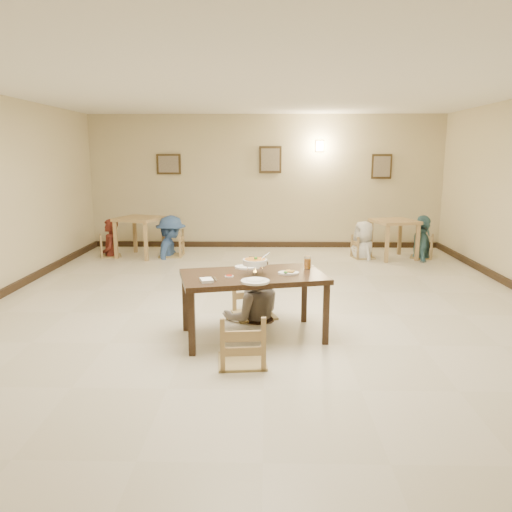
{
  "coord_description": "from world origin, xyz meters",
  "views": [
    {
      "loc": [
        0.02,
        -6.45,
        2.11
      ],
      "look_at": [
        -0.11,
        -0.31,
        0.86
      ],
      "focal_mm": 35.0,
      "sensor_mm": 36.0,
      "label": 1
    }
  ],
  "objects_px": {
    "bg_table_left": "(140,224)",
    "bg_chair_lr": "(171,232)",
    "bg_chair_ll": "(110,236)",
    "bg_chair_rl": "(364,237)",
    "main_table": "(253,281)",
    "drink_glass": "(307,263)",
    "bg_table_right": "(394,227)",
    "bg_chair_rr": "(422,236)",
    "bg_diner_a": "(109,219)",
    "bg_diner_b": "(170,216)",
    "bg_diner_d": "(424,215)",
    "curry_warmer": "(255,262)",
    "chair_near": "(242,315)",
    "bg_diner_c": "(364,221)",
    "chair_far": "(254,276)",
    "main_diner": "(253,256)"
  },
  "relations": [
    {
      "from": "bg_chair_rr",
      "to": "bg_diner_a",
      "type": "height_order",
      "value": "bg_diner_a"
    },
    {
      "from": "main_table",
      "to": "curry_warmer",
      "type": "bearing_deg",
      "value": -61.39
    },
    {
      "from": "bg_chair_ll",
      "to": "bg_diner_c",
      "type": "distance_m",
      "value": 5.32
    },
    {
      "from": "bg_chair_rr",
      "to": "bg_diner_c",
      "type": "distance_m",
      "value": 1.26
    },
    {
      "from": "chair_far",
      "to": "bg_diner_c",
      "type": "relative_size",
      "value": 0.71
    },
    {
      "from": "main_table",
      "to": "bg_chair_ll",
      "type": "bearing_deg",
      "value": 110.12
    },
    {
      "from": "bg_chair_ll",
      "to": "bg_chair_lr",
      "type": "relative_size",
      "value": 0.85
    },
    {
      "from": "bg_chair_ll",
      "to": "bg_chair_rl",
      "type": "height_order",
      "value": "bg_chair_rl"
    },
    {
      "from": "bg_table_left",
      "to": "bg_chair_rr",
      "type": "height_order",
      "value": "bg_chair_rr"
    },
    {
      "from": "bg_chair_rl",
      "to": "bg_diner_c",
      "type": "distance_m",
      "value": 0.33
    },
    {
      "from": "bg_table_left",
      "to": "bg_diner_a",
      "type": "relative_size",
      "value": 0.66
    },
    {
      "from": "bg_table_right",
      "to": "bg_diner_c",
      "type": "bearing_deg",
      "value": 176.17
    },
    {
      "from": "main_table",
      "to": "bg_diner_b",
      "type": "relative_size",
      "value": 1.04
    },
    {
      "from": "bg_diner_d",
      "to": "bg_chair_rr",
      "type": "bearing_deg",
      "value": 11.96
    },
    {
      "from": "bg_table_right",
      "to": "bg_chair_ll",
      "type": "relative_size",
      "value": 1.13
    },
    {
      "from": "main_table",
      "to": "drink_glass",
      "type": "xyz_separation_m",
      "value": [
        0.65,
        0.28,
        0.16
      ]
    },
    {
      "from": "bg_table_left",
      "to": "bg_chair_rl",
      "type": "bearing_deg",
      "value": -0.45
    },
    {
      "from": "bg_chair_lr",
      "to": "bg_chair_rr",
      "type": "distance_m",
      "value": 5.25
    },
    {
      "from": "bg_chair_ll",
      "to": "bg_chair_lr",
      "type": "xyz_separation_m",
      "value": [
        1.28,
        0.06,
        0.08
      ]
    },
    {
      "from": "bg_diner_b",
      "to": "bg_chair_rr",
      "type": "bearing_deg",
      "value": -85.97
    },
    {
      "from": "chair_far",
      "to": "bg_diner_c",
      "type": "bearing_deg",
      "value": 42.53
    },
    {
      "from": "bg_table_right",
      "to": "bg_chair_lr",
      "type": "height_order",
      "value": "bg_chair_lr"
    },
    {
      "from": "bg_diner_a",
      "to": "bg_diner_b",
      "type": "xyz_separation_m",
      "value": [
        1.28,
        0.06,
        0.07
      ]
    },
    {
      "from": "main_table",
      "to": "main_diner",
      "type": "height_order",
      "value": "main_diner"
    },
    {
      "from": "main_diner",
      "to": "bg_diner_b",
      "type": "distance_m",
      "value": 4.46
    },
    {
      "from": "bg_chair_rl",
      "to": "bg_diner_a",
      "type": "xyz_separation_m",
      "value": [
        -5.31,
        0.03,
        0.36
      ]
    },
    {
      "from": "bg_table_left",
      "to": "bg_diner_c",
      "type": "height_order",
      "value": "bg_diner_c"
    },
    {
      "from": "bg_chair_rr",
      "to": "bg_diner_d",
      "type": "height_order",
      "value": "bg_diner_d"
    },
    {
      "from": "bg_table_left",
      "to": "bg_chair_lr",
      "type": "height_order",
      "value": "bg_chair_lr"
    },
    {
      "from": "curry_warmer",
      "to": "bg_chair_ll",
      "type": "height_order",
      "value": "curry_warmer"
    },
    {
      "from": "bg_diner_b",
      "to": "bg_diner_c",
      "type": "height_order",
      "value": "bg_diner_b"
    },
    {
      "from": "curry_warmer",
      "to": "bg_table_left",
      "type": "distance_m",
      "value": 5.35
    },
    {
      "from": "chair_near",
      "to": "bg_chair_rl",
      "type": "xyz_separation_m",
      "value": [
        2.26,
        5.4,
        -0.08
      ]
    },
    {
      "from": "bg_chair_rr",
      "to": "bg_chair_ll",
      "type": "bearing_deg",
      "value": -69.29
    },
    {
      "from": "main_diner",
      "to": "bg_chair_rr",
      "type": "distance_m",
      "value": 5.27
    },
    {
      "from": "main_diner",
      "to": "bg_diner_d",
      "type": "relative_size",
      "value": 0.94
    },
    {
      "from": "drink_glass",
      "to": "bg_table_right",
      "type": "height_order",
      "value": "drink_glass"
    },
    {
      "from": "bg_diner_d",
      "to": "main_diner",
      "type": "bearing_deg",
      "value": 151.57
    },
    {
      "from": "chair_near",
      "to": "main_diner",
      "type": "bearing_deg",
      "value": -98.77
    },
    {
      "from": "bg_chair_ll",
      "to": "bg_chair_rr",
      "type": "bearing_deg",
      "value": -110.36
    },
    {
      "from": "chair_near",
      "to": "curry_warmer",
      "type": "relative_size",
      "value": 3.34
    },
    {
      "from": "main_table",
      "to": "bg_chair_ll",
      "type": "xyz_separation_m",
      "value": [
        -3.14,
        4.68,
        -0.25
      ]
    },
    {
      "from": "bg_chair_ll",
      "to": "curry_warmer",
      "type": "bearing_deg",
      "value": -166.53
    },
    {
      "from": "drink_glass",
      "to": "bg_chair_ll",
      "type": "height_order",
      "value": "drink_glass"
    },
    {
      "from": "chair_near",
      "to": "bg_chair_lr",
      "type": "bearing_deg",
      "value": -77.93
    },
    {
      "from": "curry_warmer",
      "to": "bg_chair_ll",
      "type": "distance_m",
      "value": 5.69
    },
    {
      "from": "curry_warmer",
      "to": "bg_chair_rl",
      "type": "bearing_deg",
      "value": 65.33
    },
    {
      "from": "main_diner",
      "to": "bg_diner_d",
      "type": "bearing_deg",
      "value": -143.48
    },
    {
      "from": "drink_glass",
      "to": "bg_diner_d",
      "type": "distance_m",
      "value": 5.19
    },
    {
      "from": "bg_diner_b",
      "to": "bg_diner_d",
      "type": "distance_m",
      "value": 5.25
    }
  ]
}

